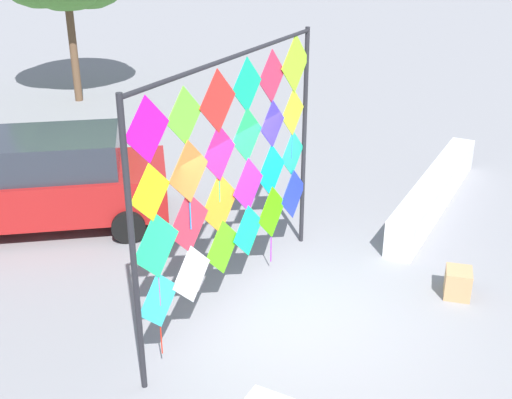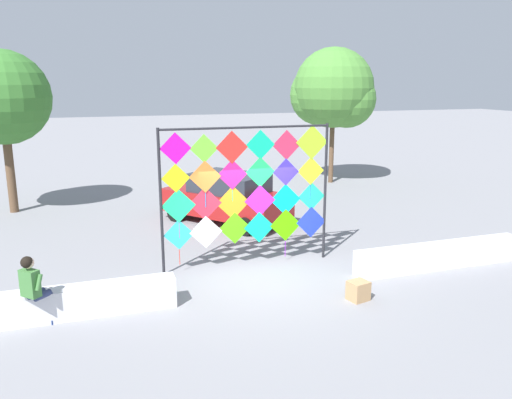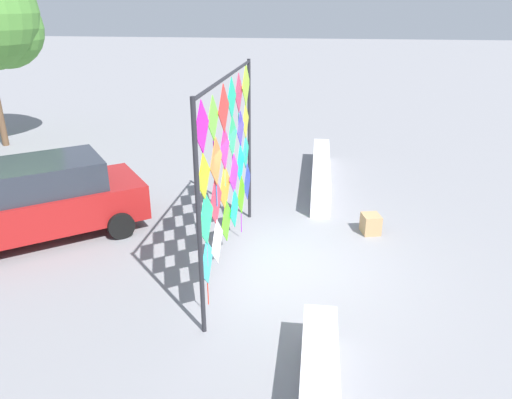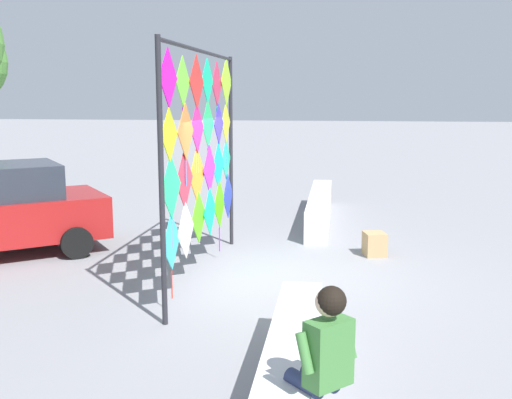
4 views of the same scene
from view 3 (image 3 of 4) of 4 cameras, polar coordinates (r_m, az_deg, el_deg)
The scene contains 5 objects.
ground at distance 9.29m, azimuth 4.16°, elevation -7.71°, with size 120.00×120.00×0.00m, color gray.
plaza_ledge_right at distance 13.27m, azimuth 7.71°, elevation 3.17°, with size 4.67×0.47×0.63m, color silver.
kite_display_rack at distance 8.53m, azimuth -3.17°, elevation 4.81°, with size 4.31×0.18×3.57m.
parked_car at distance 10.99m, azimuth -24.35°, elevation 0.00°, with size 4.02×4.48×1.65m.
cardboard_box_large at distance 10.67m, azimuth 13.45°, elevation -2.83°, with size 0.41×0.37×0.42m, color tan.
Camera 3 is at (-8.02, -0.36, 4.67)m, focal length 33.72 mm.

